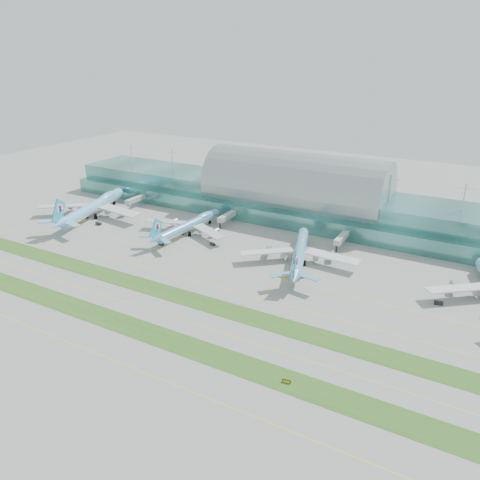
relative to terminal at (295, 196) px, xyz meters
The scene contains 19 objects.
ground 129.58m from the terminal, 90.00° to the right, with size 700.00×700.00×0.00m, color gray.
terminal is the anchor object (origin of this frame).
grass_strip_near 157.43m from the terminal, 90.00° to the right, with size 420.00×12.00×0.08m, color #2D591E.
grass_strip_far 127.58m from the terminal, 90.00° to the right, with size 420.00×12.00×0.08m, color #2D591E.
taxiline_a 177.36m from the terminal, 90.00° to the right, with size 420.00×0.35×0.01m, color yellow.
taxiline_b 143.50m from the terminal, 90.00° to the right, with size 420.00×0.35×0.01m, color yellow.
taxiline_c 111.70m from the terminal, 90.01° to the right, with size 420.00×0.35×0.01m, color yellow.
taxiline_d 89.92m from the terminal, 90.01° to the right, with size 420.00×0.35×0.01m, color yellow.
airliner_a 133.52m from the terminal, 151.03° to the right, with size 71.87×83.05×23.21m.
airliner_b 73.82m from the terminal, 125.65° to the right, with size 58.83×66.85×18.40m.
airliner_c 73.30m from the terminal, 64.65° to the right, with size 59.39×68.97×19.52m.
gse_a 141.07m from the terminal, 145.77° to the right, with size 3.50×1.97×1.52m, color #E0A60D.
gse_b 127.99m from the terminal, 143.41° to the right, with size 4.07×1.70×1.72m, color black.
gse_c 96.17m from the terminal, 119.25° to the right, with size 3.30×1.92×1.59m, color black.
gse_d 73.38m from the terminal, 106.60° to the right, with size 3.30×1.62×1.39m, color black.
gse_e 92.50m from the terminal, 69.53° to the right, with size 4.08×1.92×1.51m, color #EAB50D.
gse_f 91.13m from the terminal, 64.28° to the right, with size 3.97×2.03×1.56m, color black.
gse_g 128.44m from the terminal, 37.38° to the right, with size 3.56×1.66×1.46m, color black.
taxiway_sign_east 171.04m from the terminal, 67.67° to the right, with size 2.92×0.71×1.23m.
Camera 1 is at (113.18, -146.94, 102.74)m, focal length 35.00 mm.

